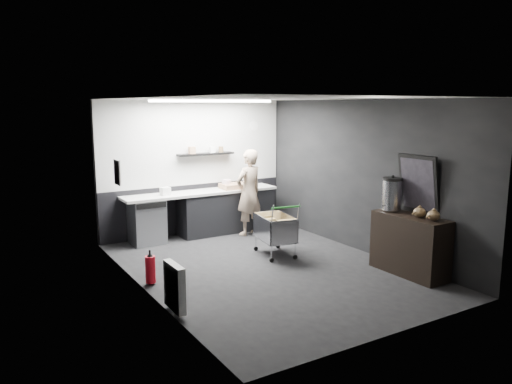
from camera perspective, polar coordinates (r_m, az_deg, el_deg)
floor at (r=8.16m, az=1.19°, el=-8.67°), size 5.50×5.50×0.00m
ceiling at (r=7.74m, az=1.26°, el=10.64°), size 5.50×5.50×0.00m
wall_back at (r=10.24m, az=-7.07°, el=2.84°), size 5.50×0.00×5.50m
wall_front at (r=5.75m, az=16.11°, el=-3.07°), size 5.50×0.00×5.50m
wall_left at (r=6.99m, az=-12.76°, el=-0.66°), size 0.00×5.50×5.50m
wall_right at (r=9.06m, az=11.97°, el=1.77°), size 0.00×5.50×5.50m
kitchen_wall_panel at (r=10.17m, az=-7.08°, el=5.62°), size 3.95×0.02×1.70m
dado_panel at (r=10.36m, az=-6.92°, el=-1.84°), size 3.95×0.02×1.00m
floating_shelf at (r=10.18m, az=-5.77°, el=4.35°), size 1.20×0.22×0.04m
wall_clock at (r=10.80m, az=-0.25°, el=7.54°), size 0.20×0.03×0.20m
poster at (r=8.19m, az=-15.59°, el=2.17°), size 0.02×0.30×0.40m
poster_red_band at (r=8.18m, az=-15.58°, el=2.66°), size 0.02×0.22×0.10m
radiator at (r=6.45m, az=-9.29°, el=-10.66°), size 0.10×0.50×0.60m
ceiling_strip at (r=9.35m, az=-4.94°, el=10.31°), size 2.40×0.20×0.04m
prep_counter at (r=10.15m, az=-5.50°, el=-2.31°), size 3.20×0.61×0.90m
person at (r=10.00m, az=-0.82°, el=-0.05°), size 0.71×0.55×1.73m
shopping_cart at (r=8.72m, az=2.17°, el=-4.34°), size 0.65×0.95×0.96m
sideboard at (r=8.11m, az=17.08°, el=-4.90°), size 0.53×1.24×1.86m
fire_extinguisher at (r=7.55m, az=-11.98°, el=-8.54°), size 0.15×0.15×0.50m
cardboard_box at (r=10.27m, az=-2.54°, el=0.69°), size 0.54×0.42×0.11m
pink_tub at (r=10.24m, az=-3.37°, el=0.90°), size 0.19×0.19×0.19m
white_container at (r=9.65m, az=-10.32°, el=0.08°), size 0.19×0.16×0.15m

